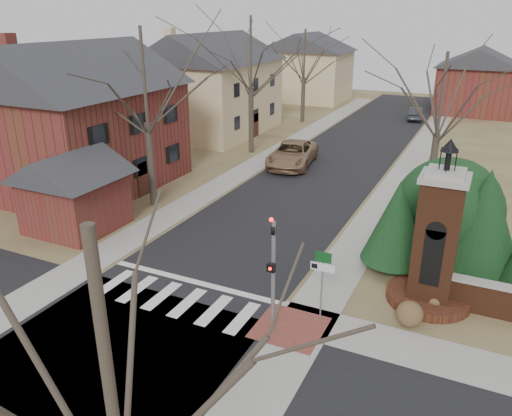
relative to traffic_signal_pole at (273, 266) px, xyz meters
The scene contains 28 objects.
ground 5.05m from the traffic_signal_pole, behind, with size 120.00×120.00×0.00m, color brown.
main_street 22.01m from the traffic_signal_pole, 101.35° to the left, with size 8.00×70.00×0.01m, color black.
cross_street 6.16m from the traffic_signal_pole, 140.28° to the right, with size 120.00×8.00×0.01m, color black.
crosswalk_zone 5.02m from the traffic_signal_pole, behind, with size 8.00×2.20×0.02m, color silver.
stop_bar 5.30m from the traffic_signal_pole, 158.11° to the left, with size 8.00×0.35×0.02m, color silver.
sidewalk_right_main 21.60m from the traffic_signal_pole, 87.59° to the left, with size 2.00×60.00×0.02m, color gray.
sidewalk_left 23.58m from the traffic_signal_pole, 113.91° to the left, with size 2.00×60.00×0.02m, color gray.
curb_apron 2.66m from the traffic_signal_pole, 40.52° to the left, with size 2.40×2.40×0.02m, color brown.
traffic_signal_pole is the anchor object (origin of this frame).
sign_post 2.02m from the traffic_signal_pole, 47.57° to the left, with size 0.90×0.07×2.75m.
brick_gate_monument 6.47m from the traffic_signal_pole, 43.24° to the left, with size 3.20×3.20×6.47m.
house_brick_left 19.81m from the traffic_signal_pole, 151.43° to the left, with size 9.80×11.80×9.42m.
house_stucco_left 31.92m from the traffic_signal_pole, 123.97° to the left, with size 9.80×12.80×9.28m.
garage_left 13.40m from the traffic_signal_pole, 163.01° to the left, with size 4.80×4.80×4.29m.
house_distant_left 50.18m from the traffic_signal_pole, 108.98° to the left, with size 10.80×8.80×8.53m.
house_distant_right 47.58m from the traffic_signal_pole, 85.55° to the left, with size 8.80×8.80×7.30m.
evergreen_near 7.06m from the traffic_signal_pole, 65.72° to the left, with size 2.80×2.80×4.10m.
evergreen_mid 9.83m from the traffic_signal_pole, 50.89° to the left, with size 3.40×3.40×4.70m.
evergreen_mass 10.09m from the traffic_signal_pole, 62.23° to the left, with size 4.80×4.80×4.80m, color black.
bare_tree_0 14.99m from the traffic_signal_pole, 143.29° to the left, with size 8.05×8.05×11.15m.
bare_tree_1 24.83m from the traffic_signal_pole, 117.81° to the left, with size 8.40×8.40×11.64m.
bare_tree_2 36.66m from the traffic_signal_pole, 108.92° to the left, with size 7.35×7.35×10.19m.
bare_tree_3 16.28m from the traffic_signal_pole, 78.28° to the left, with size 7.00×7.00×9.70m.
bare_tree_4 10.43m from the traffic_signal_pole, 79.93° to the right, with size 6.65×6.65×9.21m.
pickup_truck 20.64m from the traffic_signal_pole, 109.70° to the left, with size 2.86×6.19×1.72m, color #937050.
distant_car 40.47m from the traffic_signal_pole, 92.06° to the left, with size 1.37×3.92×1.29m, color #2F3136.
dry_shrub_left 5.37m from the traffic_signal_pole, 29.44° to the left, with size 0.96×0.96×0.96m, color brown.
dry_shrub_right 6.78m from the traffic_signal_pole, 38.85° to the left, with size 0.80×0.80×0.80m, color brown.
Camera 1 is at (10.19, -13.07, 10.54)m, focal length 35.00 mm.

